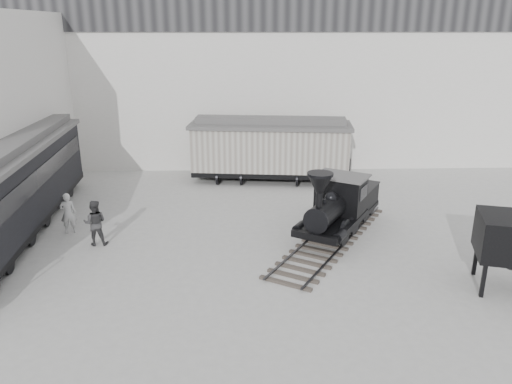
{
  "coord_description": "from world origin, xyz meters",
  "views": [
    {
      "loc": [
        -1.3,
        -15.4,
        8.31
      ],
      "look_at": [
        -0.71,
        3.51,
        2.0
      ],
      "focal_mm": 35.0,
      "sensor_mm": 36.0,
      "label": 1
    }
  ],
  "objects_px": {
    "locomotive": "(337,209)",
    "visitor_b": "(95,223)",
    "visitor_a": "(68,213)",
    "boxcar": "(270,148)",
    "passenger_coach": "(10,186)"
  },
  "relations": [
    {
      "from": "locomotive",
      "to": "visitor_a",
      "type": "height_order",
      "value": "locomotive"
    },
    {
      "from": "locomotive",
      "to": "boxcar",
      "type": "height_order",
      "value": "boxcar"
    },
    {
      "from": "visitor_a",
      "to": "passenger_coach",
      "type": "bearing_deg",
      "value": -21.48
    },
    {
      "from": "boxcar",
      "to": "visitor_a",
      "type": "bearing_deg",
      "value": -134.66
    },
    {
      "from": "boxcar",
      "to": "passenger_coach",
      "type": "height_order",
      "value": "passenger_coach"
    },
    {
      "from": "visitor_a",
      "to": "visitor_b",
      "type": "distance_m",
      "value": 1.91
    },
    {
      "from": "visitor_a",
      "to": "visitor_b",
      "type": "relative_size",
      "value": 0.95
    },
    {
      "from": "passenger_coach",
      "to": "visitor_a",
      "type": "relative_size",
      "value": 7.92
    },
    {
      "from": "locomotive",
      "to": "boxcar",
      "type": "xyz_separation_m",
      "value": [
        -2.34,
        7.78,
        0.73
      ]
    },
    {
      "from": "locomotive",
      "to": "visitor_b",
      "type": "bearing_deg",
      "value": -145.24
    },
    {
      "from": "visitor_a",
      "to": "boxcar",
      "type": "bearing_deg",
      "value": -157.34
    },
    {
      "from": "boxcar",
      "to": "visitor_b",
      "type": "bearing_deg",
      "value": -125.06
    },
    {
      "from": "boxcar",
      "to": "visitor_a",
      "type": "relative_size",
      "value": 5.14
    },
    {
      "from": "passenger_coach",
      "to": "visitor_b",
      "type": "distance_m",
      "value": 4.17
    },
    {
      "from": "boxcar",
      "to": "passenger_coach",
      "type": "xyz_separation_m",
      "value": [
        -11.18,
        -7.03,
        0.15
      ]
    }
  ]
}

